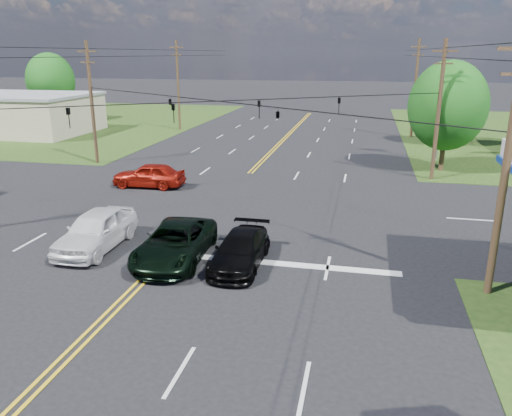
% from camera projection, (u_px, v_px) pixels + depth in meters
% --- Properties ---
extents(ground, '(280.00, 280.00, 0.00)m').
position_uv_depth(ground, '(220.00, 204.00, 29.64)').
color(ground, black).
rests_on(ground, ground).
extents(grass_nw, '(46.00, 48.00, 0.03)m').
position_uv_depth(grass_nw, '(35.00, 120.00, 66.61)').
color(grass_nw, '#1F3C13').
rests_on(grass_nw, ground).
extents(stop_bar, '(10.00, 0.50, 0.02)m').
position_uv_depth(stop_bar, '(280.00, 264.00, 21.16)').
color(stop_bar, silver).
rests_on(stop_bar, ground).
extents(retail_nw, '(16.00, 11.00, 4.00)m').
position_uv_depth(retail_nw, '(16.00, 115.00, 55.67)').
color(retail_nw, tan).
rests_on(retail_nw, ground).
extents(pole_se, '(1.60, 0.28, 9.50)m').
position_uv_depth(pole_se, '(507.00, 164.00, 17.14)').
color(pole_se, '#442E1D').
rests_on(pole_se, ground).
extents(pole_nw, '(1.60, 0.28, 9.50)m').
position_uv_depth(pole_nw, '(92.00, 102.00, 39.22)').
color(pole_nw, '#442E1D').
rests_on(pole_nw, ground).
extents(pole_ne, '(1.60, 0.28, 9.50)m').
position_uv_depth(pole_ne, '(439.00, 109.00, 33.94)').
color(pole_ne, '#442E1D').
rests_on(pole_ne, ground).
extents(pole_left_far, '(1.60, 0.28, 10.00)m').
position_uv_depth(pole_left_far, '(178.00, 84.00, 56.88)').
color(pole_left_far, '#442E1D').
rests_on(pole_left_far, ground).
extents(pole_right_far, '(1.60, 0.28, 10.00)m').
position_uv_depth(pole_right_far, '(415.00, 88.00, 51.60)').
color(pole_right_far, '#442E1D').
rests_on(pole_right_far, ground).
extents(span_wire_signals, '(26.00, 18.00, 1.13)m').
position_uv_depth(span_wire_signals, '(217.00, 101.00, 27.86)').
color(span_wire_signals, black).
rests_on(span_wire_signals, ground).
extents(power_lines, '(26.04, 100.00, 0.64)m').
position_uv_depth(power_lines, '(205.00, 52.00, 25.22)').
color(power_lines, black).
rests_on(power_lines, ground).
extents(tree_right_a, '(5.70, 5.70, 8.18)m').
position_uv_depth(tree_right_a, '(448.00, 106.00, 36.55)').
color(tree_right_a, '#442E1D').
rests_on(tree_right_a, ground).
extents(tree_right_b, '(4.94, 4.94, 7.09)m').
position_uv_depth(tree_right_b, '(456.00, 101.00, 47.43)').
color(tree_right_b, '#442E1D').
rests_on(tree_right_b, ground).
extents(tree_far_l, '(6.08, 6.08, 8.72)m').
position_uv_depth(tree_far_l, '(50.00, 80.00, 64.46)').
color(tree_far_l, '#442E1D').
rests_on(tree_far_l, ground).
extents(pickup_dkgreen, '(2.88, 5.75, 1.56)m').
position_uv_depth(pickup_dkgreen, '(175.00, 243.00, 21.38)').
color(pickup_dkgreen, black).
rests_on(pickup_dkgreen, ground).
extents(suv_black, '(1.93, 4.74, 1.37)m').
position_uv_depth(suv_black, '(240.00, 250.00, 20.82)').
color(suv_black, black).
rests_on(suv_black, ground).
extents(pickup_white, '(2.12, 5.19, 1.77)m').
position_uv_depth(pickup_white, '(96.00, 230.00, 22.63)').
color(pickup_white, white).
rests_on(pickup_white, ground).
extents(sedan_red, '(4.84, 2.12, 1.62)m').
position_uv_depth(sedan_red, '(149.00, 175.00, 33.16)').
color(sedan_red, maroon).
rests_on(sedan_red, ground).
extents(polesign_ne, '(2.09, 0.36, 7.57)m').
position_uv_depth(polesign_ne, '(443.00, 89.00, 40.11)').
color(polesign_ne, '#A5A5AA').
rests_on(polesign_ne, ground).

